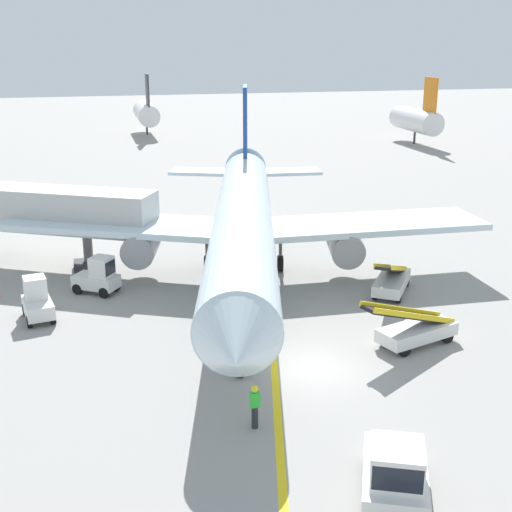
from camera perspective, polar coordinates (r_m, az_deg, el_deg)
ground_plane at (r=29.53m, az=4.91°, el=-9.24°), size 300.00×300.00×0.00m
taxi_line_yellow at (r=33.71m, az=1.30°, el=-5.63°), size 19.27×77.79×0.01m
airliner at (r=38.75m, az=-1.08°, el=2.85°), size 27.93×34.95×10.10m
jet_bridge at (r=43.29m, az=-17.79°, el=3.75°), size 12.53×8.26×4.85m
pushback_tug at (r=21.69m, az=11.56°, el=-17.42°), size 3.19×4.06×2.20m
baggage_tug_near_wing at (r=35.62m, az=-17.83°, el=-3.60°), size 1.74×2.61×2.10m
baggage_tug_by_cargo_door at (r=38.27m, az=-13.05°, el=-1.72°), size 2.72×2.42×2.10m
belt_loader_forward_hold at (r=37.98m, az=11.25°, el=-1.98°), size 3.88×4.82×2.59m
belt_loader_aft_hold at (r=31.97m, az=13.15°, el=-5.95°), size 5.15×2.70×2.59m
ground_crew_marshaller at (r=24.83m, az=-0.10°, el=-12.36°), size 0.36×0.24×1.70m
safety_cone_nose_left at (r=32.72m, az=-3.28°, el=-5.99°), size 0.36×0.36×0.44m
safety_cone_nose_right at (r=39.43m, az=0.79°, el=-1.75°), size 0.36×0.36×0.44m
distant_aircraft_mid_left at (r=101.86m, az=-9.16°, el=11.77°), size 3.00×10.10×8.80m
distant_aircraft_mid_right at (r=93.96m, az=13.24°, el=11.05°), size 3.00×10.10×8.80m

